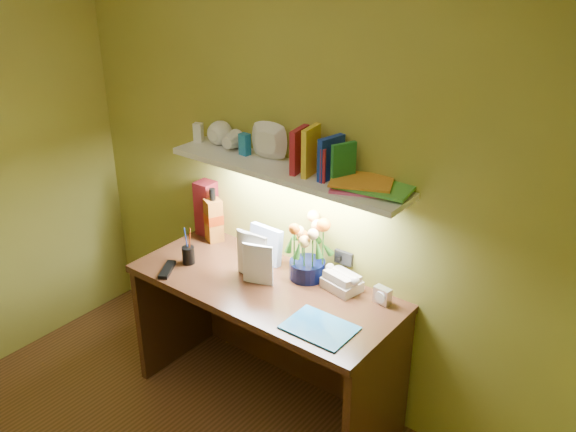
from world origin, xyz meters
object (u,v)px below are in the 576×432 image
Objects in this scene: telephone at (342,280)px; desk at (265,346)px; flower_bouquet at (308,249)px; whisky_bottle at (213,215)px; desk_clock at (382,295)px.

desk is at bearing -137.66° from telephone.
desk is 4.37× the size of flower_bouquet.
flower_bouquet is 0.66m from whisky_bottle.
whisky_bottle is at bearing -171.05° from desk_clock.
desk_clock is 1.08m from whisky_bottle.
flower_bouquet is (0.13, 0.19, 0.54)m from desk.
desk is 7.89× the size of telephone.
flower_bouquet reaches higher than desk.
flower_bouquet is at bearing -0.87° from whisky_bottle.
flower_bouquet reaches higher than whisky_bottle.
desk is 0.58m from telephone.
flower_bouquet is 3.85× the size of desk_clock.
telephone reaches higher than desk_clock.
desk_clock reaches higher than desk.
flower_bouquet is 1.01× the size of whisky_bottle.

